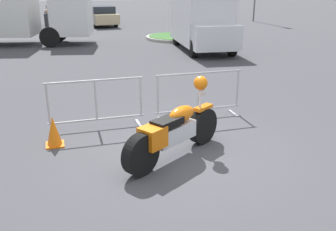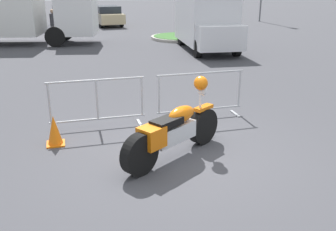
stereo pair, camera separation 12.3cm
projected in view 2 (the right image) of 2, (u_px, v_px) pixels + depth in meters
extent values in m
plane|color=#424247|center=(181.00, 155.00, 6.78)|extent=(120.00, 120.00, 0.00)
cylinder|color=black|center=(203.00, 126.00, 7.18)|extent=(0.69, 0.54, 0.70)
cylinder|color=black|center=(140.00, 154.00, 6.00)|extent=(0.69, 0.54, 0.70)
cube|color=silver|center=(174.00, 133.00, 6.55)|extent=(0.91, 0.71, 0.30)
ellipsoid|color=orange|center=(182.00, 114.00, 6.59)|extent=(0.67, 0.57, 0.28)
cube|color=black|center=(167.00, 122.00, 6.33)|extent=(0.64, 0.56, 0.13)
cube|color=orange|center=(152.00, 137.00, 6.12)|extent=(0.52, 0.50, 0.35)
cube|color=orange|center=(204.00, 108.00, 7.06)|extent=(0.45, 0.36, 0.07)
cylinder|color=silver|center=(200.00, 102.00, 6.93)|extent=(0.06, 0.06, 0.49)
sphere|color=silver|center=(202.00, 91.00, 6.91)|extent=(0.17, 0.17, 0.17)
sphere|color=orange|center=(201.00, 83.00, 6.81)|extent=(0.26, 0.26, 0.26)
cylinder|color=#9EA0A5|center=(96.00, 80.00, 7.70)|extent=(2.02, 0.05, 0.04)
cylinder|color=#9EA0A5|center=(98.00, 119.00, 7.98)|extent=(2.02, 0.05, 0.04)
cylinder|color=#9EA0A5|center=(49.00, 104.00, 7.60)|extent=(0.04, 0.04, 0.85)
cylinder|color=#9EA0A5|center=(97.00, 100.00, 7.84)|extent=(0.04, 0.04, 0.85)
cylinder|color=#9EA0A5|center=(142.00, 96.00, 8.08)|extent=(0.04, 0.04, 0.85)
cube|color=#9EA0A5|center=(56.00, 131.00, 7.82)|extent=(0.06, 0.44, 0.03)
cube|color=#9EA0A5|center=(139.00, 123.00, 8.27)|extent=(0.06, 0.44, 0.03)
cylinder|color=#9EA0A5|center=(201.00, 73.00, 8.29)|extent=(2.02, 0.05, 0.04)
cylinder|color=#9EA0A5|center=(200.00, 109.00, 8.57)|extent=(2.02, 0.05, 0.04)
cylinder|color=#9EA0A5|center=(159.00, 95.00, 8.19)|extent=(0.04, 0.04, 0.85)
cylinder|color=#9EA0A5|center=(200.00, 92.00, 8.43)|extent=(0.04, 0.04, 0.85)
cylinder|color=#9EA0A5|center=(239.00, 89.00, 8.67)|extent=(0.04, 0.04, 0.85)
cube|color=#9EA0A5|center=(162.00, 121.00, 8.41)|extent=(0.06, 0.44, 0.03)
cube|color=#9EA0A5|center=(235.00, 114.00, 8.86)|extent=(0.06, 0.44, 0.03)
cube|color=silver|center=(77.00, 15.00, 18.49)|extent=(2.24, 2.53, 1.90)
cylinder|color=black|center=(64.00, 32.00, 19.67)|extent=(1.00, 0.48, 0.96)
cylinder|color=black|center=(55.00, 37.00, 17.85)|extent=(1.00, 0.48, 0.96)
cube|color=silver|center=(205.00, 20.00, 17.13)|extent=(2.41, 4.28, 2.00)
cube|color=silver|center=(221.00, 38.00, 14.97)|extent=(1.98, 1.09, 1.00)
cylinder|color=black|center=(237.00, 48.00, 15.63)|extent=(0.31, 0.74, 0.72)
cylinder|color=black|center=(198.00, 49.00, 15.36)|extent=(0.31, 0.74, 0.72)
cylinder|color=black|center=(214.00, 37.00, 18.69)|extent=(0.31, 0.74, 0.72)
cylinder|color=black|center=(181.00, 38.00, 18.42)|extent=(0.31, 0.74, 0.72)
cube|color=white|center=(23.00, 18.00, 25.30)|extent=(2.18, 4.58, 0.72)
cube|color=#1E232B|center=(21.00, 9.00, 24.96)|extent=(1.85, 2.41, 0.52)
cylinder|color=black|center=(11.00, 21.00, 26.40)|extent=(0.28, 0.68, 0.66)
cylinder|color=black|center=(34.00, 20.00, 26.90)|extent=(0.28, 0.68, 0.66)
cylinder|color=black|center=(11.00, 25.00, 23.90)|extent=(0.28, 0.68, 0.66)
cylinder|color=black|center=(36.00, 24.00, 24.41)|extent=(0.28, 0.68, 0.66)
cube|color=#284799|center=(66.00, 18.00, 25.61)|extent=(2.10, 4.40, 0.69)
cube|color=#1E232B|center=(66.00, 9.00, 25.27)|extent=(1.78, 2.31, 0.50)
cylinder|color=black|center=(54.00, 21.00, 26.66)|extent=(0.27, 0.65, 0.63)
cylinder|color=black|center=(75.00, 20.00, 27.15)|extent=(0.27, 0.65, 0.63)
cylinder|color=black|center=(57.00, 25.00, 24.26)|extent=(0.27, 0.65, 0.63)
cylinder|color=black|center=(80.00, 24.00, 24.74)|extent=(0.27, 0.65, 0.63)
cube|color=tan|center=(107.00, 17.00, 26.59)|extent=(1.98, 4.15, 0.65)
cube|color=#1E232B|center=(107.00, 9.00, 26.27)|extent=(1.68, 2.18, 0.47)
cylinder|color=black|center=(95.00, 20.00, 27.58)|extent=(0.26, 0.61, 0.60)
cylinder|color=black|center=(113.00, 19.00, 28.04)|extent=(0.26, 0.61, 0.60)
cylinder|color=black|center=(102.00, 23.00, 25.32)|extent=(0.26, 0.61, 0.60)
cylinder|color=black|center=(121.00, 23.00, 25.77)|extent=(0.26, 0.61, 0.60)
cylinder|color=#262838|center=(55.00, 35.00, 18.90)|extent=(0.34, 0.34, 0.85)
cylinder|color=#3F3F47|center=(53.00, 20.00, 18.65)|extent=(0.48, 0.48, 0.62)
sphere|color=tan|center=(52.00, 11.00, 18.51)|extent=(0.22, 0.22, 0.22)
cylinder|color=#ADA89E|center=(181.00, 37.00, 20.60)|extent=(3.33, 3.33, 0.14)
cylinder|color=#38662D|center=(181.00, 36.00, 20.57)|extent=(3.07, 3.07, 0.02)
sphere|color=#1E511E|center=(188.00, 30.00, 20.54)|extent=(0.71, 0.71, 0.71)
sphere|color=#33702D|center=(185.00, 28.00, 21.16)|extent=(0.87, 0.87, 0.87)
cube|color=orange|center=(56.00, 144.00, 7.21)|extent=(0.34, 0.34, 0.03)
cone|color=orange|center=(54.00, 130.00, 7.11)|extent=(0.28, 0.28, 0.56)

